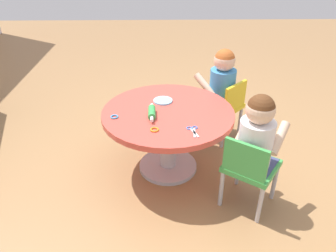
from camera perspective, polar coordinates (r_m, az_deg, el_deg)
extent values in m
plane|color=#9E7247|center=(2.54, 0.00, -7.23)|extent=(10.00, 10.00, 0.00)
cylinder|color=silver|center=(2.53, 0.00, -6.97)|extent=(0.44, 0.44, 0.03)
cylinder|color=silver|center=(2.40, 0.00, -2.95)|extent=(0.12, 0.12, 0.46)
cylinder|color=#D84C3F|center=(2.28, 0.00, 2.25)|extent=(0.93, 0.93, 0.04)
cylinder|color=#B7B7BC|center=(2.30, 18.17, -9.29)|extent=(0.03, 0.03, 0.28)
cylinder|color=#B7B7BC|center=(2.36, 12.22, -7.20)|extent=(0.03, 0.03, 0.28)
cylinder|color=#B7B7BC|center=(2.11, 15.80, -13.18)|extent=(0.03, 0.03, 0.28)
cylinder|color=#B7B7BC|center=(2.17, 9.34, -10.74)|extent=(0.03, 0.03, 0.28)
cube|color=green|center=(2.13, 14.42, -6.79)|extent=(0.42, 0.42, 0.04)
cube|color=green|center=(1.95, 13.38, -5.83)|extent=(0.18, 0.23, 0.22)
cube|color=#3F4772|center=(2.13, 14.43, -6.75)|extent=(0.38, 0.38, 0.04)
cylinder|color=white|center=(2.03, 15.04, -2.93)|extent=(0.21, 0.21, 0.30)
sphere|color=beige|center=(1.92, 15.93, 2.72)|extent=(0.17, 0.17, 0.17)
sphere|color=#593319|center=(1.91, 15.99, 3.05)|extent=(0.16, 0.16, 0.16)
cylinder|color=beige|center=(2.08, 18.94, -2.03)|extent=(0.20, 0.17, 0.17)
cylinder|color=beige|center=(2.13, 13.40, -0.25)|extent=(0.20, 0.17, 0.17)
cylinder|color=#B7B7BC|center=(3.04, 8.40, 2.47)|extent=(0.03, 0.03, 0.28)
cylinder|color=#B7B7BC|center=(2.85, 5.29, 0.71)|extent=(0.03, 0.03, 0.28)
cylinder|color=#B7B7BC|center=(2.92, 12.49, 0.76)|extent=(0.03, 0.03, 0.28)
cylinder|color=#B7B7BC|center=(2.72, 9.51, -1.20)|extent=(0.03, 0.03, 0.28)
cube|color=yellow|center=(2.80, 9.18, 3.53)|extent=(0.42, 0.42, 0.04)
cube|color=yellow|center=(2.68, 11.74, 5.03)|extent=(0.21, 0.21, 0.22)
cube|color=#3F4772|center=(2.80, 9.18, 3.57)|extent=(0.38, 0.38, 0.04)
cylinder|color=#3F8CCC|center=(2.73, 9.48, 6.74)|extent=(0.21, 0.21, 0.30)
sphere|color=beige|center=(2.65, 9.90, 11.22)|extent=(0.17, 0.17, 0.17)
sphere|color=#B25926|center=(2.65, 9.92, 11.48)|extent=(0.16, 0.16, 0.16)
cylinder|color=beige|center=(2.86, 9.18, 8.39)|extent=(0.19, 0.19, 0.17)
cylinder|color=beige|center=(2.69, 6.41, 7.18)|extent=(0.19, 0.19, 0.17)
cylinder|color=green|center=(2.20, -2.85, 2.41)|extent=(0.14, 0.05, 0.05)
cylinder|color=white|center=(2.28, -2.85, 3.51)|extent=(0.05, 0.02, 0.02)
cylinder|color=white|center=(2.12, -2.85, 1.22)|extent=(0.05, 0.02, 0.02)
cube|color=silver|center=(2.02, 4.66, -1.19)|extent=(0.11, 0.05, 0.01)
cube|color=silver|center=(2.02, 4.66, -1.19)|extent=(0.11, 0.02, 0.01)
torus|color=#3F72CC|center=(2.06, 3.75, -0.37)|extent=(0.04, 0.04, 0.01)
torus|color=#3F72CC|center=(2.07, 4.72, -0.28)|extent=(0.04, 0.04, 0.01)
cylinder|color=#8CCCF2|center=(2.40, -0.89, 4.46)|extent=(0.14, 0.14, 0.01)
torus|color=orange|center=(2.04, -2.37, -0.63)|extent=(0.06, 0.06, 0.01)
torus|color=#3F99D8|center=(2.21, -9.38, 1.62)|extent=(0.05, 0.05, 0.01)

